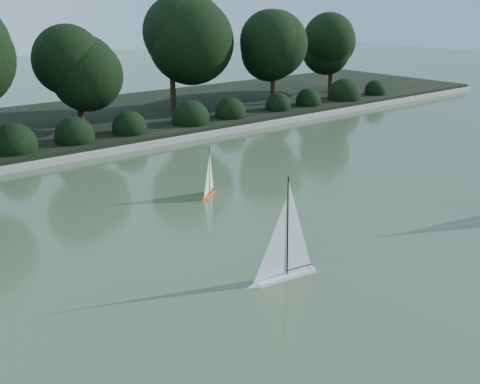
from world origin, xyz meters
The scene contains 7 objects.
ground centered at (0.00, 0.00, 0.00)m, with size 80.00×80.00×0.00m, color #34472A.
pond_coping centered at (0.00, 9.00, 0.09)m, with size 40.00×0.35×0.18m, color gray.
far_bank centered at (0.00, 13.00, 0.15)m, with size 40.00×8.00×0.30m, color black.
tree_line centered at (1.23, 11.44, 2.64)m, with size 26.31×3.93×4.39m.
shrub_hedge centered at (0.00, 9.90, 0.45)m, with size 29.10×1.10×1.10m.
sailboat_white_a centered at (-1.03, -0.15, 0.29)m, with size 1.35×0.40×1.84m.
sailboat_orange centered at (0.60, 4.01, 0.19)m, with size 0.80×0.63×1.24m.
Camera 1 is at (-7.19, -6.62, 4.44)m, focal length 45.00 mm.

